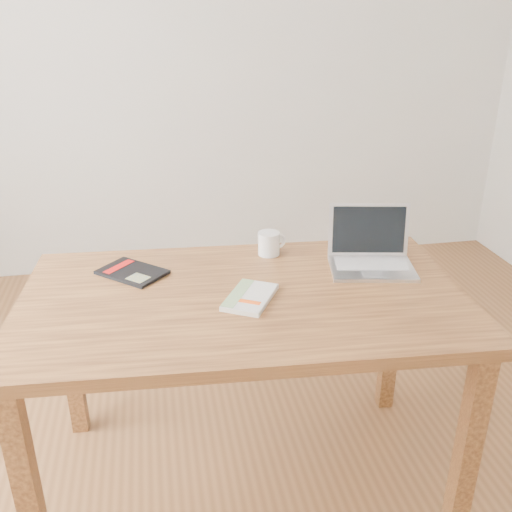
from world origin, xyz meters
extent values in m
plane|color=brown|center=(0.00, 0.00, 0.00)|extent=(4.00, 4.00, 0.00)
cube|color=silver|center=(0.00, 2.00, 1.35)|extent=(4.00, 0.04, 2.70)
cube|color=brown|center=(-0.04, 0.07, 0.73)|extent=(1.44, 0.88, 0.04)
cube|color=brown|center=(-0.70, -0.22, 0.35)|extent=(0.06, 0.06, 0.71)
cube|color=brown|center=(0.57, -0.30, 0.35)|extent=(0.06, 0.06, 0.71)
cube|color=brown|center=(-0.66, 0.45, 0.35)|extent=(0.06, 0.06, 0.71)
cube|color=brown|center=(0.62, 0.37, 0.35)|extent=(0.06, 0.06, 0.71)
cube|color=beige|center=(-0.03, 0.03, 0.76)|extent=(0.21, 0.23, 0.01)
cube|color=white|center=(-0.03, 0.03, 0.76)|extent=(0.20, 0.23, 0.02)
cube|color=#80A36F|center=(-0.06, 0.05, 0.77)|extent=(0.13, 0.19, 0.00)
cube|color=#DF4C0F|center=(-0.04, -0.01, 0.77)|extent=(0.07, 0.05, 0.00)
cube|color=black|center=(-0.39, 0.29, 0.76)|extent=(0.26, 0.25, 0.01)
cube|color=#B80F0D|center=(-0.43, 0.33, 0.76)|extent=(0.10, 0.11, 0.00)
cube|color=#7B7E5B|center=(-0.37, 0.23, 0.76)|extent=(0.08, 0.08, 0.00)
cube|color=silver|center=(0.42, 0.16, 0.76)|extent=(0.31, 0.25, 0.01)
cube|color=silver|center=(0.42, 0.19, 0.76)|extent=(0.26, 0.15, 0.00)
cube|color=#BCBCC1|center=(0.41, 0.11, 0.76)|extent=(0.09, 0.06, 0.00)
cube|color=silver|center=(0.44, 0.27, 0.86)|extent=(0.28, 0.09, 0.19)
cube|color=black|center=(0.44, 0.27, 0.86)|extent=(0.25, 0.08, 0.16)
cylinder|color=white|center=(0.10, 0.36, 0.79)|extent=(0.08, 0.08, 0.08)
cylinder|color=black|center=(0.10, 0.36, 0.83)|extent=(0.06, 0.06, 0.01)
torus|color=white|center=(0.14, 0.38, 0.79)|extent=(0.06, 0.03, 0.06)
camera|label=1|loc=(-0.30, -1.49, 1.58)|focal=40.00mm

